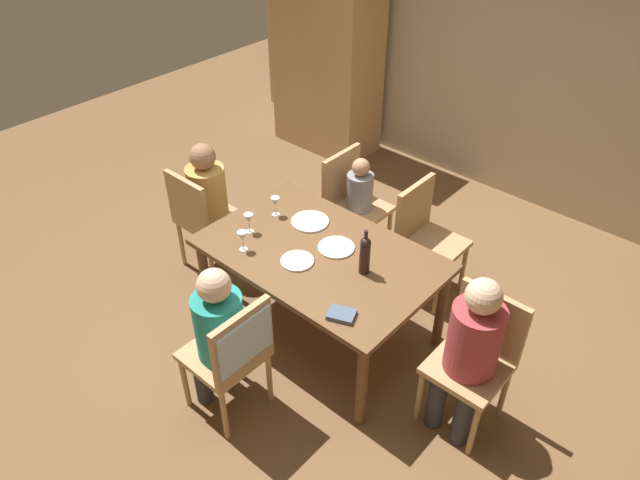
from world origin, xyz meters
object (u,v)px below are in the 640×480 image
object	(u,v)px
chair_far_right	(425,233)
person_man_bearded	(471,347)
armoire_cabinet	(327,48)
chair_near	(235,349)
chair_left_end	(201,215)
chair_right_end	(477,351)
person_woman_host	(218,330)
wine_glass_near_left	(242,237)
person_child_small	(362,200)
wine_glass_centre	(275,203)
dining_table	(320,261)
dinner_plate_guest_left	(297,261)
dinner_plate_host	(310,221)
dinner_plate_guest_right	(336,247)
wine_glass_near_right	(249,219)
person_man_guest	(211,197)
wine_bottle_tall_green	(365,254)
chair_far_left	(351,198)

from	to	relation	value
chair_far_right	person_man_bearded	world-z (taller)	person_man_bearded
armoire_cabinet	chair_near	distance (m)	3.79
chair_left_end	person_man_bearded	xyz separation A→B (m)	(2.37, 0.06, 0.13)
chair_far_right	chair_right_end	bearing A→B (deg)	48.34
chair_right_end	person_woman_host	bearing A→B (deg)	39.12
person_man_bearded	wine_glass_near_left	xyz separation A→B (m)	(-1.59, -0.30, 0.18)
person_child_small	wine_glass_centre	size ratio (longest dim) A/B	6.28
person_child_small	dining_table	bearing A→B (deg)	20.64
chair_right_end	dinner_plate_guest_left	distance (m)	1.27
chair_left_end	person_child_small	world-z (taller)	person_child_small
chair_far_right	wine_glass_near_left	size ratio (longest dim) A/B	6.17
chair_left_end	dinner_plate_host	xyz separation A→B (m)	(0.90, 0.30, 0.20)
chair_left_end	chair_far_right	distance (m)	1.76
wine_glass_centre	dinner_plate_guest_right	xyz separation A→B (m)	(0.59, -0.01, -0.10)
person_child_small	dinner_plate_guest_right	xyz separation A→B (m)	(0.39, -0.79, 0.18)
armoire_cabinet	dinner_plate_host	distance (m)	2.64
chair_right_end	person_man_bearded	world-z (taller)	person_man_bearded
wine_glass_near_right	dinner_plate_host	bearing A→B (deg)	56.57
person_man_guest	person_child_small	xyz separation A→B (m)	(0.85, 0.87, -0.09)
wine_bottle_tall_green	dinner_plate_host	world-z (taller)	wine_bottle_tall_green
chair_near	wine_glass_near_left	xyz separation A→B (m)	(-0.53, 0.57, 0.24)
wine_glass_near_right	dinner_plate_guest_left	world-z (taller)	wine_glass_near_right
dining_table	chair_far_left	bearing A→B (deg)	116.60
person_child_small	wine_glass_near_left	xyz separation A→B (m)	(-0.07, -1.22, 0.28)
chair_far_left	person_man_bearded	bearing A→B (deg)	60.54
dinner_plate_host	person_man_bearded	bearing A→B (deg)	-9.18
dinner_plate_guest_left	person_child_small	bearing A→B (deg)	105.35
armoire_cabinet	dinner_plate_guest_right	world-z (taller)	armoire_cabinet
chair_far_left	chair_far_right	bearing A→B (deg)	90.00
person_woman_host	wine_glass_near_right	xyz separation A→B (m)	(-0.50, 0.74, 0.19)
chair_far_right	chair_far_left	bearing A→B (deg)	-90.00
chair_near	wine_glass_near_right	world-z (taller)	chair_near
chair_near	person_woman_host	xyz separation A→B (m)	(-0.15, 0.00, 0.05)
dining_table	wine_glass_centre	xyz separation A→B (m)	(-0.54, 0.12, 0.19)
wine_glass_near_left	wine_glass_near_right	xyz separation A→B (m)	(-0.12, 0.17, 0.00)
dining_table	dinner_plate_host	xyz separation A→B (m)	(-0.28, 0.21, 0.09)
person_man_guest	wine_glass_near_right	world-z (taller)	person_man_guest
person_woman_host	wine_glass_centre	xyz separation A→B (m)	(-0.51, 1.01, 0.19)
armoire_cabinet	person_woman_host	distance (m)	3.70
person_man_bearded	wine_bottle_tall_green	xyz separation A→B (m)	(-0.83, 0.06, 0.22)
chair_right_end	dinner_plate_guest_right	distance (m)	1.14
person_woman_host	armoire_cabinet	bearing A→B (deg)	30.70
armoire_cabinet	chair_far_left	bearing A→B (deg)	-43.29
person_man_guest	person_child_small	size ratio (longest dim) A/B	1.21
wine_bottle_tall_green	dinner_plate_guest_right	xyz separation A→B (m)	(-0.30, 0.07, -0.14)
person_man_bearded	wine_bottle_tall_green	size ratio (longest dim) A/B	3.49
chair_far_left	wine_glass_near_right	world-z (taller)	chair_far_left
chair_right_end	person_woman_host	size ratio (longest dim) A/B	0.82
dining_table	chair_near	bearing A→B (deg)	-82.13
dining_table	person_man_guest	distance (m)	1.18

